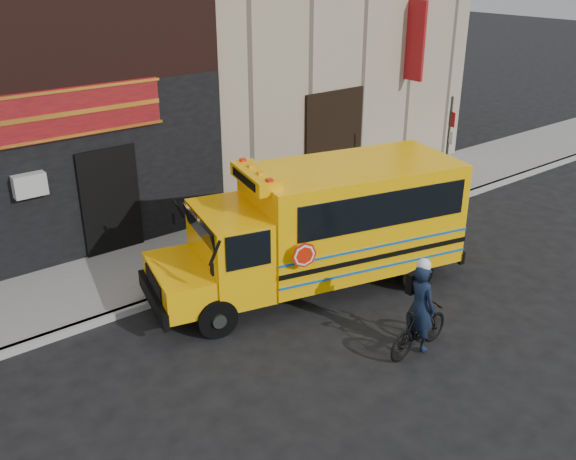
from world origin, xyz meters
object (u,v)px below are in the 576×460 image
(sign_pole, at_px, (448,149))
(cyclist, at_px, (420,309))
(school_bus, at_px, (325,223))
(bicycle, at_px, (419,329))

(sign_pole, distance_m, cyclist, 7.54)
(school_bus, distance_m, bicycle, 3.21)
(bicycle, relative_size, cyclist, 0.93)
(school_bus, height_order, bicycle, school_bus)
(cyclist, bearing_deg, bicycle, 141.95)
(bicycle, bearing_deg, sign_pole, -57.97)
(cyclist, bearing_deg, sign_pole, -56.82)
(school_bus, xyz_separation_m, cyclist, (-0.26, -2.97, -0.64))
(school_bus, bearing_deg, cyclist, -95.04)
(cyclist, bearing_deg, school_bus, -7.81)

